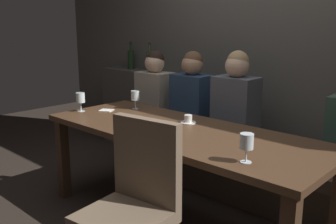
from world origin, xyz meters
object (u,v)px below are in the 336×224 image
object	(u,v)px
diner_far_end	(236,102)
wine_glass_center_back	(247,143)
chair_near_side	(134,197)
espresso_cup	(188,120)
dining_table	(180,141)
wine_glass_far_left	(80,99)
wine_bottle_pale_label	(150,61)
diner_redhead	(155,91)
banquette_bench	(232,169)
wine_glass_near_left	(135,96)
diner_bearded	(192,96)
wine_bottle_dark_red	(131,59)

from	to	relation	value
diner_far_end	wine_glass_center_back	distance (m)	1.18
chair_near_side	diner_far_end	size ratio (longest dim) A/B	1.19
wine_glass_center_back	espresso_cup	distance (m)	0.89
dining_table	wine_glass_far_left	world-z (taller)	wine_glass_far_left
dining_table	diner_far_end	xyz separation A→B (m)	(0.02, 0.69, 0.19)
wine_glass_center_back	espresso_cup	xyz separation A→B (m)	(-0.78, 0.43, -0.09)
wine_bottle_pale_label	chair_near_side	bearing A→B (deg)	-46.28
chair_near_side	diner_redhead	size ratio (longest dim) A/B	1.27
banquette_bench	wine_glass_far_left	xyz separation A→B (m)	(-1.01, -0.86, 0.62)
diner_redhead	wine_bottle_pale_label	bearing A→B (deg)	141.47
chair_near_side	wine_glass_near_left	distance (m)	1.44
banquette_bench	chair_near_side	distance (m)	1.49
dining_table	diner_bearded	size ratio (longest dim) A/B	2.78
diner_bearded	diner_far_end	xyz separation A→B (m)	(0.51, -0.04, 0.01)
diner_bearded	wine_glass_near_left	bearing A→B (deg)	-115.69
diner_redhead	wine_bottle_dark_red	world-z (taller)	wine_bottle_dark_red
wine_glass_near_left	wine_bottle_dark_red	bearing A→B (deg)	139.99
diner_bearded	wine_bottle_pale_label	world-z (taller)	wine_bottle_pale_label
diner_redhead	diner_far_end	bearing A→B (deg)	-1.44
banquette_bench	wine_glass_near_left	xyz separation A→B (m)	(-0.73, -0.47, 0.62)
diner_far_end	wine_glass_far_left	bearing A→B (deg)	-140.20
diner_bearded	wine_glass_near_left	xyz separation A→B (m)	(-0.24, -0.50, 0.03)
diner_redhead	wine_bottle_dark_red	size ratio (longest dim) A/B	2.37
chair_near_side	wine_glass_center_back	distance (m)	0.68
banquette_bench	wine_glass_near_left	size ratio (longest dim) A/B	15.24
banquette_bench	wine_glass_center_back	bearing A→B (deg)	-53.51
banquette_bench	wine_bottle_pale_label	size ratio (longest dim) A/B	7.67
wine_glass_center_back	wine_bottle_pale_label	bearing A→B (deg)	148.04
diner_redhead	wine_glass_center_back	size ratio (longest dim) A/B	4.72
diner_redhead	banquette_bench	bearing A→B (deg)	-1.07
chair_near_side	diner_redhead	world-z (taller)	diner_redhead
wine_bottle_dark_red	wine_bottle_pale_label	world-z (taller)	same
diner_bearded	wine_glass_center_back	world-z (taller)	diner_bearded
diner_bearded	diner_far_end	bearing A→B (deg)	-4.13
wine_glass_near_left	diner_redhead	bearing A→B (deg)	116.24
diner_far_end	wine_bottle_pale_label	xyz separation A→B (m)	(-1.41, 0.35, 0.23)
wine_glass_center_back	wine_glass_far_left	bearing A→B (deg)	176.56
wine_bottle_dark_red	wine_bottle_pale_label	size ratio (longest dim) A/B	1.00
diner_redhead	espresso_cup	world-z (taller)	diner_redhead
diner_bearded	wine_glass_center_back	size ratio (longest dim) A/B	4.82
dining_table	wine_bottle_pale_label	size ratio (longest dim) A/B	6.75
diner_redhead	wine_bottle_pale_label	xyz separation A→B (m)	(-0.41, 0.33, 0.25)
wine_glass_far_left	banquette_bench	bearing A→B (deg)	40.50
dining_table	wine_bottle_dark_red	xyz separation A→B (m)	(-1.73, 1.06, 0.42)
chair_near_side	diner_far_end	xyz separation A→B (m)	(-0.29, 1.41, 0.28)
wine_glass_near_left	wine_glass_far_left	bearing A→B (deg)	-124.87
banquette_bench	diner_bearded	bearing A→B (deg)	176.50
diner_redhead	wine_glass_far_left	world-z (taller)	diner_redhead
diner_far_end	wine_bottle_pale_label	size ratio (longest dim) A/B	2.52
banquette_bench	espresso_cup	xyz separation A→B (m)	(-0.07, -0.53, 0.54)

